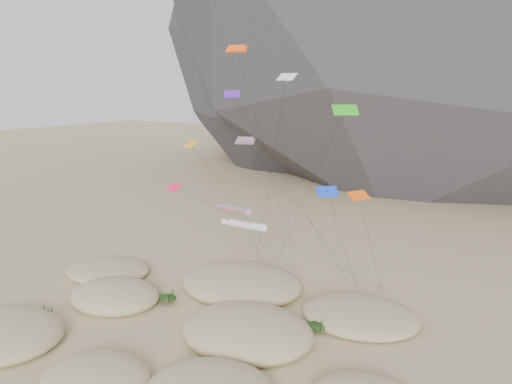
{
  "coord_description": "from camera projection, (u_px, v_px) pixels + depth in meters",
  "views": [
    {
      "loc": [
        29.5,
        -34.77,
        25.43
      ],
      "look_at": [
        2.27,
        12.0,
        13.99
      ],
      "focal_mm": 35.0,
      "sensor_mm": 36.0,
      "label": 1
    }
  ],
  "objects": [
    {
      "name": "rainbow_tube_kite",
      "position": [
        235.0,
        210.0,
        53.5
      ],
      "size": [
        6.5,
        17.99,
        13.3
      ],
      "color": "#FD571A",
      "rests_on": "ground"
    },
    {
      "name": "white_tube_kite",
      "position": [
        245.0,
        225.0,
        57.45
      ],
      "size": [
        6.98,
        10.58,
        10.52
      ],
      "color": "silver",
      "rests_on": "ground"
    },
    {
      "name": "kite_stakes",
      "position": [
        305.0,
        277.0,
        67.75
      ],
      "size": [
        19.32,
        7.83,
        0.3
      ],
      "color": "#3F2D1E",
      "rests_on": "ground"
    },
    {
      "name": "ground",
      "position": [
        175.0,
        350.0,
        49.18
      ],
      "size": [
        500.0,
        500.0,
        0.0
      ],
      "primitive_type": "plane",
      "color": "#CCB789",
      "rests_on": "ground"
    },
    {
      "name": "orange_parafoil",
      "position": [
        238.0,
        53.0,
        59.23
      ],
      "size": [
        4.26,
        11.98,
        30.33
      ],
      "color": "#FF530D",
      "rests_on": "ground"
    },
    {
      "name": "dune_grass",
      "position": [
        188.0,
        322.0,
        53.3
      ],
      "size": [
        42.8,
        26.09,
        1.46
      ],
      "color": "black",
      "rests_on": "ground"
    },
    {
      "name": "dunes",
      "position": [
        192.0,
        319.0,
        54.19
      ],
      "size": [
        51.36,
        36.58,
        3.66
      ],
      "color": "#CCB789",
      "rests_on": "ground"
    },
    {
      "name": "multi_parafoil",
      "position": [
        248.0,
        144.0,
        53.01
      ],
      "size": [
        9.72,
        15.65,
        20.24
      ],
      "color": "#FF1A24",
      "rests_on": "ground"
    },
    {
      "name": "delta_kites",
      "position": [
        274.0,
        149.0,
        53.65
      ],
      "size": [
        25.73,
        21.25,
        26.78
      ],
      "color": "green",
      "rests_on": "ground"
    }
  ]
}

